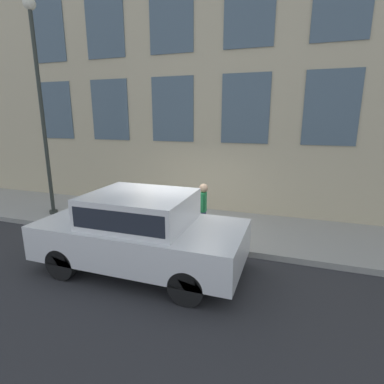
% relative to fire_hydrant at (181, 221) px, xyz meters
% --- Properties ---
extents(ground_plane, '(80.00, 80.00, 0.00)m').
position_rel_fire_hydrant_xyz_m(ground_plane, '(-0.36, 0.06, -0.59)').
color(ground_plane, '#2D2D30').
extents(sidewalk, '(3.08, 60.00, 0.15)m').
position_rel_fire_hydrant_xyz_m(sidewalk, '(1.18, 0.06, -0.52)').
color(sidewalk, '#9E9B93').
rests_on(sidewalk, ground_plane).
extents(building_facade, '(0.33, 40.00, 11.03)m').
position_rel_fire_hydrant_xyz_m(building_facade, '(2.87, 0.06, 4.93)').
color(building_facade, '#C6B793').
rests_on(building_facade, ground_plane).
extents(fire_hydrant, '(0.29, 0.42, 0.86)m').
position_rel_fire_hydrant_xyz_m(fire_hydrant, '(0.00, 0.00, 0.00)').
color(fire_hydrant, red).
rests_on(fire_hydrant, sidewalk).
extents(person, '(0.36, 0.24, 1.49)m').
position_rel_fire_hydrant_xyz_m(person, '(0.23, -0.57, 0.45)').
color(person, navy).
rests_on(person, sidewalk).
extents(parked_car_white_near, '(2.08, 4.53, 1.77)m').
position_rel_fire_hydrant_xyz_m(parked_car_white_near, '(-1.71, 0.28, 0.37)').
color(parked_car_white_near, black).
rests_on(parked_car_white_near, ground_plane).
extents(street_lamp, '(0.36, 0.36, 6.60)m').
position_rel_fire_hydrant_xyz_m(street_lamp, '(0.50, 4.86, 3.58)').
color(street_lamp, '#2D332D').
rests_on(street_lamp, sidewalk).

